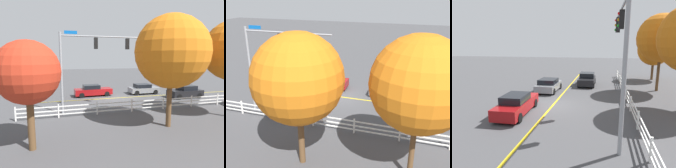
{
  "view_description": "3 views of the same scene",
  "coord_description": "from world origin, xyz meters",
  "views": [
    {
      "loc": [
        6.6,
        21.74,
        4.96
      ],
      "look_at": [
        0.52,
        0.34,
        1.82
      ],
      "focal_mm": 30.07,
      "sensor_mm": 36.0,
      "label": 1
    },
    {
      "loc": [
        -7.14,
        21.89,
        9.85
      ],
      "look_at": [
        0.04,
        0.74,
        1.6
      ],
      "focal_mm": 41.04,
      "sensor_mm": 36.0,
      "label": 2
    },
    {
      "loc": [
        14.59,
        3.99,
        4.88
      ],
      "look_at": [
        -0.72,
        0.77,
        1.66
      ],
      "focal_mm": 30.59,
      "sensor_mm": 36.0,
      "label": 3
    }
  ],
  "objects": [
    {
      "name": "car_2",
      "position": [
        -8.55,
        2.02,
        0.73
      ],
      "size": [
        4.16,
        1.98,
        1.53
      ],
      "rotation": [
        0.0,
        0.0,
        0.0
      ],
      "color": "black",
      "rests_on": "ground_plane"
    },
    {
      "name": "tree_2",
      "position": [
        -14.32,
        10.73,
        4.23
      ],
      "size": [
        4.43,
        4.43,
        6.46
      ],
      "color": "brown",
      "rests_on": "ground_plane"
    },
    {
      "name": "car_0",
      "position": [
        2.44,
        -2.02,
        0.7
      ],
      "size": [
        4.85,
        1.99,
        1.47
      ],
      "rotation": [
        0.0,
        0.0,
        3.19
      ],
      "color": "maroon",
      "rests_on": "ground_plane"
    },
    {
      "name": "ground_plane",
      "position": [
        0.0,
        0.0,
        0.0
      ],
      "size": [
        120.0,
        120.0,
        0.0
      ],
      "primitive_type": "plane",
      "color": "#444447"
    },
    {
      "name": "white_rail_fence",
      "position": [
        -3.0,
        6.06,
        0.6
      ],
      "size": [
        26.1,
        0.1,
        1.15
      ],
      "color": "white",
      "rests_on": "ground_plane"
    },
    {
      "name": "tree_0",
      "position": [
        -7.16,
        9.66,
        5.54
      ],
      "size": [
        4.96,
        4.96,
        8.03
      ],
      "color": "brown",
      "rests_on": "ground_plane"
    },
    {
      "name": "car_1",
      "position": [
        -4.56,
        -1.7,
        0.68
      ],
      "size": [
        4.03,
        2.1,
        1.37
      ],
      "rotation": [
        0.0,
        0.0,
        3.12
      ],
      "color": "slate",
      "rests_on": "ground_plane"
    },
    {
      "name": "lane_center_stripe",
      "position": [
        -4.0,
        0.0,
        0.0
      ],
      "size": [
        28.0,
        0.16,
        0.01
      ],
      "primitive_type": "cube",
      "color": "gold",
      "rests_on": "ground_plane"
    },
    {
      "name": "signal_assembly",
      "position": [
        4.18,
        4.83,
        5.1
      ],
      "size": [
        7.41,
        0.38,
        7.25
      ],
      "color": "gray",
      "rests_on": "ground_plane"
    }
  ]
}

